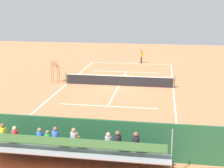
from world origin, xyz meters
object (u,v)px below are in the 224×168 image
(tennis_player, at_px, (141,55))
(umpire_chair, at_px, (55,70))
(bleacher_stand, at_px, (72,149))
(equipment_bag, at_px, (103,148))
(tennis_ball_near, at_px, (126,64))
(tennis_net, at_px, (119,81))
(tennis_racket, at_px, (136,63))
(courtside_bench, at_px, (140,143))
(tennis_ball_far, at_px, (147,64))

(tennis_player, bearing_deg, umpire_chair, 56.49)
(bleacher_stand, distance_m, equipment_bag, 2.41)
(equipment_bag, bearing_deg, tennis_ball_near, -86.25)
(tennis_net, xyz_separation_m, tennis_racket, (-0.59, -11.70, -0.49))
(bleacher_stand, bearing_deg, courtside_bench, -144.32)
(tennis_net, distance_m, courtside_bench, 13.59)
(bleacher_stand, distance_m, tennis_ball_far, 26.29)
(tennis_racket, distance_m, tennis_ball_far, 1.71)
(bleacher_stand, height_order, tennis_racket, bleacher_stand)
(courtside_bench, xyz_separation_m, tennis_ball_near, (3.47, -23.61, -0.53))
(tennis_ball_near, bearing_deg, bleacher_stand, 91.11)
(tennis_player, height_order, tennis_ball_near, tennis_player)
(tennis_player, xyz_separation_m, tennis_racket, (0.68, -0.35, -1.00))
(bleacher_stand, height_order, tennis_ball_far, bleacher_stand)
(umpire_chair, bearing_deg, courtside_bench, 124.43)
(courtside_bench, distance_m, tennis_ball_near, 23.87)
(bleacher_stand, bearing_deg, tennis_net, -90.11)
(tennis_player, bearing_deg, tennis_ball_far, 144.07)
(courtside_bench, bearing_deg, tennis_player, -86.12)
(tennis_player, height_order, tennis_ball_far, tennis_player)
(bleacher_stand, relative_size, tennis_ball_near, 137.27)
(tennis_net, xyz_separation_m, equipment_bag, (-1.03, 13.40, -0.32))
(tennis_net, xyz_separation_m, umpire_chair, (6.20, -0.06, 0.81))
(tennis_racket, xyz_separation_m, tennis_ball_near, (1.12, 1.36, 0.02))
(umpire_chair, xyz_separation_m, tennis_racket, (-6.79, -11.63, -1.30))
(tennis_ball_far, bearing_deg, umpire_chair, 52.46)
(courtside_bench, relative_size, tennis_racket, 3.15)
(tennis_net, xyz_separation_m, tennis_player, (-1.27, -11.35, 0.51))
(tennis_racket, bearing_deg, equipment_bag, 91.00)
(umpire_chair, relative_size, courtside_bench, 1.19)
(tennis_ball_far, bearing_deg, courtside_bench, 92.14)
(equipment_bag, relative_size, tennis_racket, 1.57)
(tennis_ball_near, bearing_deg, tennis_ball_far, -169.97)
(equipment_bag, height_order, tennis_ball_far, equipment_bag)
(tennis_player, bearing_deg, tennis_net, 83.61)
(tennis_player, relative_size, tennis_racket, 3.37)
(bleacher_stand, distance_m, umpire_chair, 16.66)
(tennis_net, relative_size, courtside_bench, 5.72)
(bleacher_stand, bearing_deg, equipment_bag, -117.79)
(tennis_ball_near, bearing_deg, umpire_chair, 61.11)
(equipment_bag, distance_m, tennis_ball_far, 24.21)
(tennis_net, xyz_separation_m, bleacher_stand, (0.03, 15.41, 0.49))
(tennis_ball_far, bearing_deg, tennis_ball_near, 10.03)
(tennis_net, bearing_deg, bleacher_stand, 89.89)
(courtside_bench, distance_m, tennis_ball_far, 24.08)
(tennis_net, relative_size, tennis_ball_far, 156.06)
(tennis_net, relative_size, equipment_bag, 11.44)
(tennis_racket, height_order, tennis_ball_far, tennis_ball_far)
(equipment_bag, relative_size, tennis_ball_far, 13.64)
(tennis_racket, relative_size, tennis_ball_near, 8.66)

